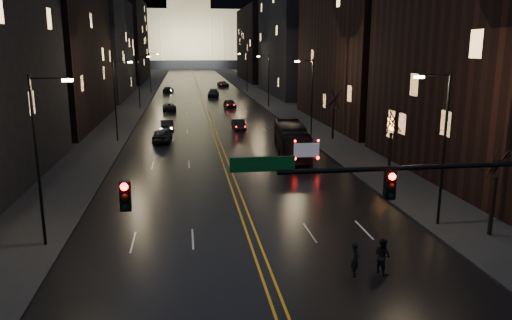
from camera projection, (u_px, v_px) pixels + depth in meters
name	position (u px, v px, depth m)	size (l,w,h in m)	color
road	(196.00, 83.00, 143.63)	(20.00, 320.00, 0.02)	black
sidewalk_left	(147.00, 84.00, 141.69)	(8.00, 320.00, 0.16)	black
sidewalk_right	(245.00, 83.00, 145.55)	(8.00, 320.00, 0.16)	black
center_line	(196.00, 83.00, 143.63)	(0.62, 320.00, 0.01)	orange
building_left_mid	(45.00, 17.00, 64.27)	(12.00, 30.00, 28.00)	black
building_left_far	(97.00, 48.00, 101.84)	(12.00, 34.00, 20.00)	black
building_left_dist	(123.00, 41.00, 147.73)	(12.00, 40.00, 24.00)	black
building_right_near	(509.00, 24.00, 37.69)	(12.00, 26.00, 24.00)	black
building_right_mid	(298.00, 34.00, 106.97)	(12.00, 34.00, 26.00)	black
building_right_dist	(263.00, 45.00, 153.75)	(12.00, 40.00, 22.00)	black
capitol	(189.00, 33.00, 255.67)	(90.00, 50.00, 58.50)	black
traffic_signal	(453.00, 196.00, 17.83)	(17.29, 0.45, 7.00)	black
streetlamp_right_near	(441.00, 142.00, 28.17)	(2.13, 0.25, 9.00)	black
streetlamp_left_near	(40.00, 153.00, 25.18)	(2.13, 0.25, 9.00)	black
streetlamp_right_mid	(310.00, 94.00, 57.13)	(2.13, 0.25, 9.00)	black
streetlamp_left_mid	(117.00, 96.00, 54.14)	(2.13, 0.25, 9.00)	black
streetlamp_right_far	(268.00, 78.00, 86.09)	(2.13, 0.25, 9.00)	black
streetlamp_left_far	(140.00, 79.00, 83.10)	(2.13, 0.25, 9.00)	black
streetlamp_right_dist	(246.00, 70.00, 115.04)	(2.13, 0.25, 9.00)	black
streetlamp_left_dist	(151.00, 71.00, 112.06)	(2.13, 0.25, 9.00)	black
tree_right_near	(498.00, 158.00, 26.66)	(2.40, 2.40, 6.65)	black
tree_right_mid	(392.00, 120.00, 40.18)	(2.40, 2.40, 6.65)	black
tree_right_far	(334.00, 100.00, 55.62)	(2.40, 2.40, 6.65)	black
bus	(292.00, 140.00, 47.91)	(2.59, 11.08, 3.09)	black
oncoming_car_a	(162.00, 135.00, 55.11)	(1.92, 4.76, 1.62)	black
oncoming_car_b	(167.00, 125.00, 62.21)	(1.56, 4.47, 1.47)	black
oncoming_car_c	(169.00, 107.00, 82.16)	(2.14, 4.65, 1.29)	black
oncoming_car_d	(168.00, 90.00, 114.10)	(2.01, 4.93, 1.43)	black
receding_car_a	(239.00, 125.00, 63.13)	(1.42, 4.08, 1.34)	black
receding_car_b	(230.00, 104.00, 85.68)	(1.78, 4.43, 1.51)	black
receding_car_c	(213.00, 93.00, 104.05)	(2.26, 5.56, 1.61)	black
receding_car_d	(223.00, 84.00, 131.20)	(2.48, 5.39, 1.50)	black
pedestrian_a	(355.00, 260.00, 22.78)	(0.60, 0.39, 1.64)	black
pedestrian_b	(382.00, 256.00, 23.08)	(0.84, 0.46, 1.73)	black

